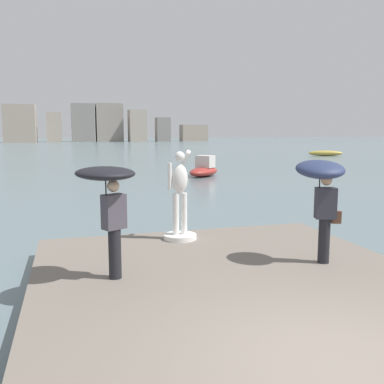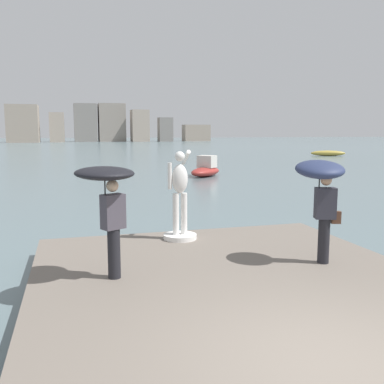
{
  "view_description": "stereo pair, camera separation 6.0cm",
  "coord_description": "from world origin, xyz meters",
  "px_view_note": "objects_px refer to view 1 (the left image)",
  "views": [
    {
      "loc": [
        -2.74,
        -3.83,
        2.92
      ],
      "look_at": [
        0.0,
        5.68,
        1.55
      ],
      "focal_mm": 40.21,
      "sensor_mm": 36.0,
      "label": 1
    },
    {
      "loc": [
        -2.68,
        -3.85,
        2.92
      ],
      "look_at": [
        0.0,
        5.68,
        1.55
      ],
      "focal_mm": 40.21,
      "sensor_mm": 36.0,
      "label": 2
    }
  ],
  "objects_px": {
    "statue_white_figure": "(180,204)",
    "onlooker_right": "(322,184)",
    "onlooker_left": "(108,191)",
    "boat_mid": "(204,169)",
    "boat_rightward": "(326,153)"
  },
  "relations": [
    {
      "from": "onlooker_left",
      "to": "boat_rightward",
      "type": "bearing_deg",
      "value": 52.68
    },
    {
      "from": "statue_white_figure",
      "to": "boat_mid",
      "type": "distance_m",
      "value": 18.84
    },
    {
      "from": "onlooker_left",
      "to": "boat_mid",
      "type": "distance_m",
      "value": 21.78
    },
    {
      "from": "onlooker_left",
      "to": "boat_mid",
      "type": "height_order",
      "value": "onlooker_left"
    },
    {
      "from": "onlooker_left",
      "to": "onlooker_right",
      "type": "distance_m",
      "value": 4.02
    },
    {
      "from": "onlooker_right",
      "to": "boat_rightward",
      "type": "xyz_separation_m",
      "value": [
        26.48,
        40.16,
        -1.61
      ]
    },
    {
      "from": "statue_white_figure",
      "to": "onlooker_left",
      "type": "xyz_separation_m",
      "value": [
        -1.87,
        -2.41,
        0.69
      ]
    },
    {
      "from": "statue_white_figure",
      "to": "boat_mid",
      "type": "xyz_separation_m",
      "value": [
        6.27,
        17.75,
        -0.78
      ]
    },
    {
      "from": "statue_white_figure",
      "to": "onlooker_left",
      "type": "height_order",
      "value": "statue_white_figure"
    },
    {
      "from": "onlooker_left",
      "to": "boat_rightward",
      "type": "distance_m",
      "value": 50.33
    },
    {
      "from": "statue_white_figure",
      "to": "onlooker_right",
      "type": "height_order",
      "value": "statue_white_figure"
    },
    {
      "from": "boat_mid",
      "to": "boat_rightward",
      "type": "relative_size",
      "value": 0.79
    },
    {
      "from": "statue_white_figure",
      "to": "boat_mid",
      "type": "bearing_deg",
      "value": 70.56
    },
    {
      "from": "onlooker_right",
      "to": "boat_rightward",
      "type": "distance_m",
      "value": 48.13
    },
    {
      "from": "statue_white_figure",
      "to": "onlooker_right",
      "type": "bearing_deg",
      "value": -49.96
    }
  ]
}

